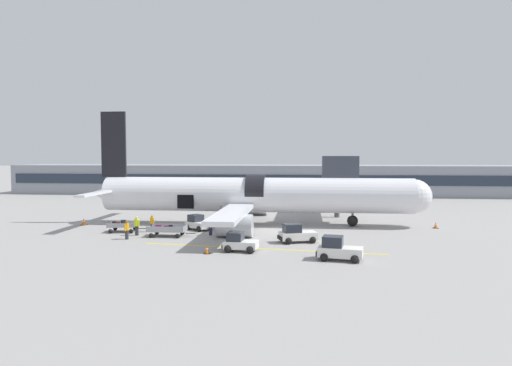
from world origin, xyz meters
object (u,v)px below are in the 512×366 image
object	(u,v)px
baggage_cart_loading	(168,230)
ground_crew_supervisor	(127,229)
baggage_cart_queued	(123,226)
ground_crew_driver	(210,226)
airplane	(251,196)
baggage_tug_spare	(198,223)
ground_crew_loader_a	(152,223)
baggage_tug_rear	(239,243)
ground_crew_loader_b	(137,225)
baggage_tug_lead	(338,250)
baggage_tug_mid	(296,234)

from	to	relation	value
baggage_cart_loading	ground_crew_supervisor	size ratio (longest dim) A/B	2.66
baggage_cart_queued	ground_crew_driver	bearing A→B (deg)	-5.93
airplane	baggage_tug_spare	xyz separation A→B (m)	(-4.77, -3.86, -2.41)
ground_crew_loader_a	ground_crew_supervisor	xyz separation A→B (m)	(-0.91, -3.88, 0.01)
baggage_tug_spare	baggage_cart_queued	bearing A→B (deg)	-163.70
ground_crew_loader_a	ground_crew_driver	world-z (taller)	ground_crew_loader_a
airplane	ground_crew_supervisor	world-z (taller)	airplane
airplane	baggage_tug_rear	distance (m)	13.43
baggage_tug_spare	ground_crew_loader_b	size ratio (longest dim) A/B	1.68
baggage_tug_rear	baggage_cart_loading	size ratio (longest dim) A/B	0.63
baggage_tug_spare	ground_crew_loader_a	size ratio (longest dim) A/B	1.86
baggage_tug_rear	ground_crew_loader_b	xyz separation A→B (m)	(-10.18, 5.70, 0.30)
baggage_tug_spare	ground_crew_supervisor	world-z (taller)	ground_crew_supervisor
baggage_tug_lead	airplane	bearing A→B (deg)	117.15
ground_crew_supervisor	ground_crew_loader_b	bearing A→B (deg)	85.30
baggage_cart_queued	baggage_tug_rear	bearing A→B (deg)	-31.22
ground_crew_loader_a	airplane	bearing A→B (deg)	32.25
airplane	ground_crew_loader_b	xyz separation A→B (m)	(-9.52, -7.50, -2.10)
ground_crew_loader_b	ground_crew_driver	world-z (taller)	ground_crew_loader_b
baggage_tug_spare	ground_crew_loader_b	distance (m)	5.99
baggage_tug_mid	ground_crew_loader_a	bearing A→B (deg)	164.73
baggage_tug_rear	ground_crew_loader_b	world-z (taller)	ground_crew_loader_b
ground_crew_driver	airplane	bearing A→B (deg)	66.47
baggage_tug_lead	baggage_tug_mid	distance (m)	6.75
baggage_tug_mid	ground_crew_loader_b	world-z (taller)	ground_crew_loader_b
baggage_tug_lead	baggage_cart_loading	world-z (taller)	baggage_tug_lead
baggage_tug_spare	baggage_cart_loading	world-z (taller)	baggage_tug_spare
ground_crew_loader_a	ground_crew_supervisor	world-z (taller)	ground_crew_supervisor
baggage_tug_spare	baggage_tug_rear	bearing A→B (deg)	-59.79
airplane	baggage_cart_loading	world-z (taller)	airplane
ground_crew_loader_b	ground_crew_supervisor	world-z (taller)	ground_crew_loader_b
ground_crew_loader_a	ground_crew_driver	distance (m)	5.96
baggage_tug_lead	ground_crew_loader_b	size ratio (longest dim) A/B	1.89
baggage_tug_lead	baggage_tug_mid	xyz separation A→B (m)	(-3.00, 6.05, -0.03)
ground_crew_loader_b	baggage_cart_queued	bearing A→B (deg)	139.76
baggage_tug_mid	ground_crew_loader_a	distance (m)	14.12
baggage_tug_mid	ground_crew_driver	bearing A→B (deg)	161.97
airplane	baggage_tug_lead	size ratio (longest dim) A/B	10.74
airplane	ground_crew_driver	distance (m)	7.65
ground_crew_loader_a	ground_crew_supervisor	size ratio (longest dim) A/B	0.98
ground_crew_supervisor	ground_crew_loader_a	bearing A→B (deg)	76.80
baggage_tug_rear	baggage_cart_queued	size ratio (longest dim) A/B	0.73
baggage_tug_mid	baggage_tug_rear	bearing A→B (deg)	-136.72
baggage_tug_spare	ground_crew_loader_a	distance (m)	4.34
baggage_cart_loading	baggage_cart_queued	xyz separation A→B (m)	(-4.87, 1.80, 0.00)
baggage_cart_loading	ground_crew_loader_b	bearing A→B (deg)	177.44
baggage_tug_rear	baggage_tug_spare	xyz separation A→B (m)	(-5.43, 9.33, -0.00)
airplane	baggage_tug_lead	distance (m)	17.35
baggage_tug_mid	ground_crew_supervisor	distance (m)	14.53
baggage_tug_mid	ground_crew_loader_a	xyz separation A→B (m)	(-13.62, 3.72, 0.16)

